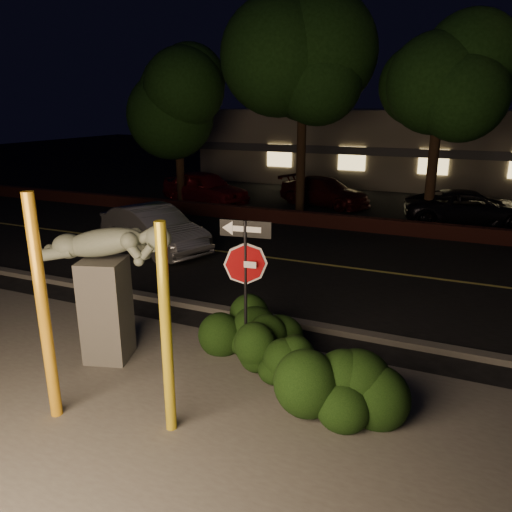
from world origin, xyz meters
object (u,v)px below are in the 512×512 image
Objects in this scene: sculpture at (106,278)px; parked_car_dark at (470,209)px; parked_car_red at (205,188)px; silver_sedan at (154,229)px; parked_car_darkred at (325,192)px; yellow_pole_left at (43,311)px; signpost at (245,264)px; yellow_pole_right at (166,332)px.

sculpture is 0.52× the size of parked_car_dark.
parked_car_red is 0.93× the size of parked_car_dark.
silver_sedan is 0.98× the size of parked_car_darkred.
yellow_pole_left is 1.29× the size of signpost.
yellow_pole_right is (1.69, 0.39, -0.15)m from yellow_pole_left.
yellow_pole_left reaches higher than silver_sedan.
silver_sedan is 11.39m from parked_car_dark.
sculpture reaches higher than silver_sedan.
sculpture is at bearing 146.26° from parked_car_dark.
signpost is 1.04× the size of sculpture.
silver_sedan is at bearing -177.54° from parked_car_darkred.
parked_car_red is at bearing 40.24° from silver_sedan.
silver_sedan is (-5.27, 7.25, -0.79)m from yellow_pole_right.
parked_car_darkred is at bearing -52.63° from parked_car_red.
sculpture is at bearing -128.60° from silver_sedan.
parked_car_darkred is at bearing 74.36° from sculpture.
silver_sedan is at bearing 118.80° from parked_car_dark.
yellow_pole_right reaches higher than parked_car_dark.
yellow_pole_right is at bearing 155.44° from parked_car_dark.
yellow_pole_right reaches higher than parked_car_red.
yellow_pole_right reaches higher than signpost.
yellow_pole_left is at bearing -140.91° from parked_car_red.
sculpture is (-0.36, 1.69, -0.12)m from yellow_pole_left.
sculpture is 14.19m from parked_car_red.
parked_car_darkred is (-2.50, 16.16, -0.86)m from yellow_pole_right.
yellow_pole_left is 1.74m from yellow_pole_right.
parked_car_red is at bearing 117.50° from yellow_pole_right.
signpost is (1.87, 2.47, 0.17)m from yellow_pole_left.
sculpture is 0.56× the size of parked_car_red.
sculpture is at bearing 101.97° from yellow_pole_left.
signpost is 0.59× the size of parked_car_red.
parked_car_red reaches higher than parked_car_darkred.
parked_car_red is (-5.43, 13.08, -0.77)m from sculpture.
signpost is at bearing 52.91° from yellow_pole_left.
parked_car_dark is (5.50, 13.28, -0.86)m from sculpture.
parked_car_darkred is (-0.45, 14.87, -0.89)m from sculpture.
parked_car_dark is at bearing 50.14° from sculpture.
yellow_pole_left reaches higher than signpost.
yellow_pole_right is 0.70× the size of parked_car_darkred.
signpost is at bearing 154.07° from parked_car_dark.
signpost is 12.96m from parked_car_dark.
parked_car_dark is (10.93, 0.19, -0.09)m from parked_car_red.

